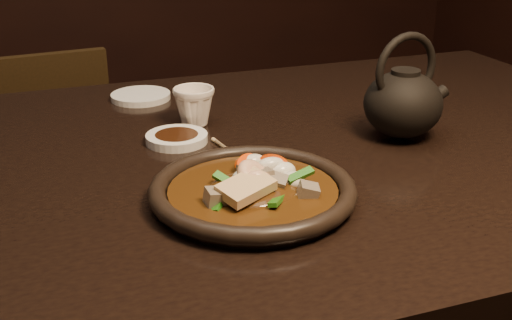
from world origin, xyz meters
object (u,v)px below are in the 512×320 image
object	(u,v)px
chair	(39,185)
tea_cup	(194,105)
table	(217,199)
teapot	(404,100)
plate	(253,192)

from	to	relation	value
chair	tea_cup	world-z (taller)	tea_cup
table	teapot	world-z (taller)	teapot
table	chair	world-z (taller)	chair
table	chair	bearing A→B (deg)	110.80
chair	tea_cup	xyz separation A→B (m)	(0.27, -0.57, 0.36)
tea_cup	teapot	size ratio (longest dim) A/B	0.42
chair	plate	distance (m)	0.98
plate	teapot	world-z (taller)	teapot
table	chair	distance (m)	0.80
chair	table	bearing A→B (deg)	105.13
table	plate	distance (m)	0.19
chair	teapot	bearing A→B (deg)	122.08
plate	chair	bearing A→B (deg)	107.06
chair	teapot	world-z (taller)	teapot
chair	teapot	distance (m)	1.01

